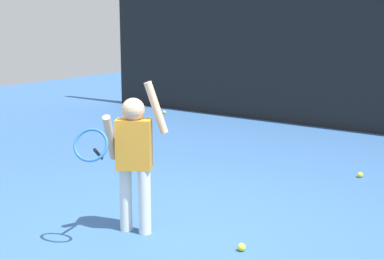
{
  "coord_description": "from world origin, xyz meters",
  "views": [
    {
      "loc": [
        2.83,
        -3.57,
        1.91
      ],
      "look_at": [
        -0.18,
        0.59,
        0.85
      ],
      "focal_mm": 52.77,
      "sensor_mm": 36.0,
      "label": 1
    }
  ],
  "objects": [
    {
      "name": "back_fence_windscreen",
      "position": [
        0.0,
        5.4,
        1.74
      ],
      "size": [
        11.02,
        0.08,
        3.47
      ],
      "primitive_type": "cube",
      "color": "black",
      "rests_on": "ground"
    },
    {
      "name": "tennis_player",
      "position": [
        -0.36,
        -0.04,
        0.73
      ],
      "size": [
        0.5,
        0.82,
        1.35
      ],
      "rotation": [
        0.0,
        0.0,
        0.54
      ],
      "color": "silver",
      "rests_on": "ground"
    },
    {
      "name": "tennis_ball_7",
      "position": [
        0.68,
        2.81,
        0.03
      ],
      "size": [
        0.07,
        0.07,
        0.07
      ],
      "primitive_type": "sphere",
      "color": "#CCE033",
      "rests_on": "ground"
    },
    {
      "name": "fence_post_1",
      "position": [
        -1.79,
        5.46,
        1.81
      ],
      "size": [
        0.09,
        0.09,
        3.62
      ],
      "primitive_type": "cylinder",
      "color": "slate",
      "rests_on": "ground"
    },
    {
      "name": "fence_post_0",
      "position": [
        -5.36,
        5.46,
        1.81
      ],
      "size": [
        0.09,
        0.09,
        3.62
      ],
      "primitive_type": "cylinder",
      "color": "slate",
      "rests_on": "ground"
    },
    {
      "name": "tennis_ball_1",
      "position": [
        0.63,
        0.17,
        0.03
      ],
      "size": [
        0.07,
        0.07,
        0.07
      ],
      "primitive_type": "sphere",
      "color": "#CCE033",
      "rests_on": "ground"
    },
    {
      "name": "tennis_ball_5",
      "position": [
        -3.88,
        4.8,
        0.03
      ],
      "size": [
        0.07,
        0.07,
        0.07
      ],
      "primitive_type": "sphere",
      "color": "#CCE033",
      "rests_on": "ground"
    },
    {
      "name": "ground_plane",
      "position": [
        0.0,
        0.0,
        0.0
      ],
      "size": [
        20.0,
        20.0,
        0.0
      ],
      "primitive_type": "plane",
      "color": "#335B93"
    }
  ]
}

